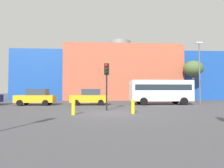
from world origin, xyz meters
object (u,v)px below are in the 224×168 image
(bare_tree_0, at_px, (193,69))
(white_bus, at_px, (160,90))
(parked_car_2, at_px, (90,97))
(bollard_yellow_1, at_px, (73,107))
(street_lamp, at_px, (200,68))
(traffic_light_island, at_px, (107,76))
(bollard_yellow_0, at_px, (133,107))
(parked_car_1, at_px, (36,97))

(bare_tree_0, bearing_deg, white_bus, -136.88)
(parked_car_2, bearing_deg, bollard_yellow_1, 86.27)
(street_lamp, bearing_deg, traffic_light_island, -148.08)
(bare_tree_0, bearing_deg, street_lamp, -110.90)
(white_bus, distance_m, bare_tree_0, 10.83)
(bare_tree_0, bearing_deg, bollard_yellow_1, -135.69)
(bollard_yellow_0, bearing_deg, white_bus, 60.74)
(parked_car_1, xyz_separation_m, white_bus, (13.72, 0.25, 0.76))
(parked_car_2, xyz_separation_m, bollard_yellow_1, (-0.55, -8.39, -0.38))
(white_bus, bearing_deg, street_lamp, -168.47)
(traffic_light_island, xyz_separation_m, bare_tree_0, (13.85, 13.18, 2.22))
(traffic_light_island, height_order, street_lamp, street_lamp)
(parked_car_2, distance_m, bare_tree_0, 17.63)
(parked_car_2, height_order, bollard_yellow_0, parked_car_2)
(bollard_yellow_0, relative_size, street_lamp, 0.12)
(white_bus, height_order, bollard_yellow_0, white_bus)
(white_bus, xyz_separation_m, traffic_light_island, (-6.33, -6.14, 1.11))
(parked_car_2, xyz_separation_m, street_lamp, (13.24, 1.32, 3.43))
(parked_car_1, bearing_deg, traffic_light_island, 141.44)
(parked_car_1, height_order, white_bus, white_bus)
(white_bus, xyz_separation_m, street_lamp, (5.24, 1.07, 2.67))
(parked_car_2, relative_size, white_bus, 0.59)
(parked_car_1, relative_size, bollard_yellow_1, 4.17)
(white_bus, relative_size, bare_tree_0, 1.10)
(bare_tree_0, relative_size, bollard_yellow_0, 6.61)
(bollard_yellow_0, height_order, bollard_yellow_1, bollard_yellow_1)
(bollard_yellow_1, bearing_deg, white_bus, 45.33)
(white_bus, distance_m, bollard_yellow_1, 12.20)
(traffic_light_island, distance_m, bollard_yellow_0, 3.52)
(traffic_light_island, distance_m, bare_tree_0, 19.25)
(parked_car_1, xyz_separation_m, bare_tree_0, (21.24, 7.29, 4.08))
(street_lamp, bearing_deg, parked_car_2, -174.33)
(parked_car_2, relative_size, bollard_yellow_0, 4.27)
(white_bus, relative_size, street_lamp, 0.90)
(parked_car_2, relative_size, bare_tree_0, 0.65)
(traffic_light_island, xyz_separation_m, bollard_yellow_0, (1.73, -2.07, -2.26))
(traffic_light_island, bearing_deg, bare_tree_0, 145.22)
(parked_car_2, xyz_separation_m, bare_tree_0, (15.52, 7.29, 4.08))
(parked_car_1, distance_m, street_lamp, 19.31)
(bare_tree_0, bearing_deg, traffic_light_island, -136.42)
(bollard_yellow_0, bearing_deg, parked_car_1, 138.87)
(bollard_yellow_0, bearing_deg, traffic_light_island, 129.83)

